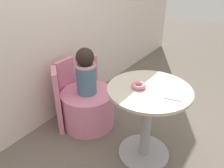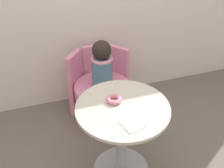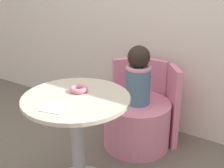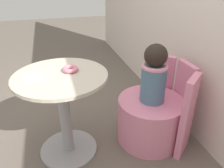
{
  "view_description": "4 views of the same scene",
  "coord_description": "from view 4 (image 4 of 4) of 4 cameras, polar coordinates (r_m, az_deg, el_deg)",
  "views": [
    {
      "loc": [
        -1.42,
        -0.63,
        1.56
      ],
      "look_at": [
        0.06,
        0.39,
        0.58
      ],
      "focal_mm": 35.0,
      "sensor_mm": 36.0,
      "label": 1
    },
    {
      "loc": [
        -0.53,
        -1.35,
        1.89
      ],
      "look_at": [
        0.03,
        0.37,
        0.63
      ],
      "focal_mm": 42.0,
      "sensor_mm": 36.0,
      "label": 2
    },
    {
      "loc": [
        1.13,
        -1.37,
        1.49
      ],
      "look_at": [
        -0.02,
        0.4,
        0.65
      ],
      "focal_mm": 50.0,
      "sensor_mm": 36.0,
      "label": 3
    },
    {
      "loc": [
        1.43,
        -0.06,
        1.35
      ],
      "look_at": [
        0.03,
        0.35,
        0.6
      ],
      "focal_mm": 35.0,
      "sensor_mm": 36.0,
      "label": 4
    }
  ],
  "objects": [
    {
      "name": "booth_backrest",
      "position": [
        1.98,
        16.2,
        -4.39
      ],
      "size": [
        0.66,
        0.24,
        0.69
      ],
      "color": "pink",
      "rests_on": "ground_plane"
    },
    {
      "name": "child_figure",
      "position": [
        1.74,
        10.92,
        2.47
      ],
      "size": [
        0.21,
        0.21,
        0.48
      ],
      "color": "slate",
      "rests_on": "tub_chair"
    },
    {
      "name": "round_table",
      "position": [
        1.69,
        -12.54,
        -4.65
      ],
      "size": [
        0.68,
        0.68,
        0.7
      ],
      "color": "#99999E",
      "rests_on": "ground_plane"
    },
    {
      "name": "ground_plane",
      "position": [
        1.97,
        -10.46,
        -16.65
      ],
      "size": [
        12.0,
        12.0,
        0.0
      ],
      "primitive_type": "plane",
      "color": "#665B51"
    },
    {
      "name": "tub_chair",
      "position": [
        1.96,
        9.8,
        -9.12
      ],
      "size": [
        0.56,
        0.56,
        0.4
      ],
      "color": "pink",
      "rests_on": "ground_plane"
    },
    {
      "name": "paper_napkin",
      "position": [
        1.59,
        -20.05,
        1.59
      ],
      "size": [
        0.16,
        0.16,
        0.01
      ],
      "color": "white",
      "rests_on": "round_table"
    },
    {
      "name": "donut",
      "position": [
        1.62,
        -10.82,
        3.86
      ],
      "size": [
        0.12,
        0.12,
        0.03
      ],
      "color": "pink",
      "rests_on": "round_table"
    }
  ]
}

